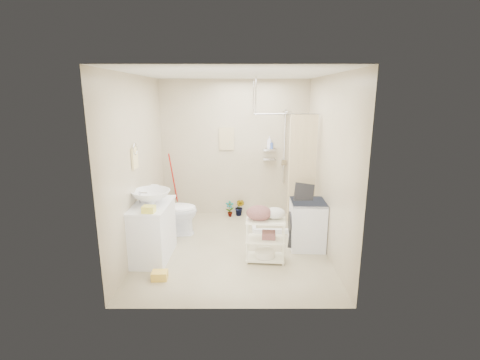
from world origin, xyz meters
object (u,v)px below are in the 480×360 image
object	(u,v)px
laundry_rack	(265,236)
washing_machine	(307,224)
vanity	(153,231)
toilet	(172,211)

from	to	relation	value
laundry_rack	washing_machine	bearing A→B (deg)	38.27
vanity	washing_machine	distance (m)	2.33
vanity	toilet	size ratio (longest dim) A/B	1.11
toilet	washing_machine	world-z (taller)	toilet
toilet	washing_machine	bearing A→B (deg)	-108.87
vanity	laundry_rack	world-z (taller)	vanity
toilet	laundry_rack	xyz separation A→B (m)	(1.50, -0.98, -0.04)
vanity	toilet	world-z (taller)	toilet
vanity	laundry_rack	size ratio (longest dim) A/B	1.24
toilet	laundry_rack	world-z (taller)	toilet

